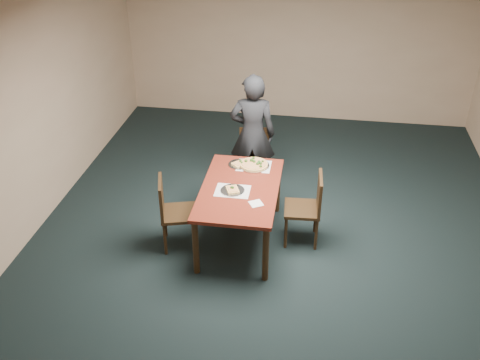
# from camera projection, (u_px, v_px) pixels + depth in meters

# --- Properties ---
(ground) EXTENTS (8.00, 8.00, 0.00)m
(ground) POSITION_uv_depth(u_px,v_px,m) (273.00, 252.00, 6.40)
(ground) COLOR black
(ground) RESTS_ON ground
(room_shell) EXTENTS (8.00, 8.00, 8.00)m
(room_shell) POSITION_uv_depth(u_px,v_px,m) (278.00, 120.00, 5.51)
(room_shell) COLOR tan
(room_shell) RESTS_ON ground
(dining_table) EXTENTS (0.90, 1.50, 0.75)m
(dining_table) POSITION_uv_depth(u_px,v_px,m) (240.00, 194.00, 6.29)
(dining_table) COLOR #5A1B12
(dining_table) RESTS_ON ground
(chair_far) EXTENTS (0.47, 0.47, 0.91)m
(chair_far) POSITION_uv_depth(u_px,v_px,m) (254.00, 157.00, 7.37)
(chair_far) COLOR black
(chair_far) RESTS_ON ground
(chair_left) EXTENTS (0.52, 0.52, 0.91)m
(chair_left) POSITION_uv_depth(u_px,v_px,m) (172.00, 209.00, 6.28)
(chair_left) COLOR black
(chair_left) RESTS_ON ground
(chair_right) EXTENTS (0.44, 0.44, 0.91)m
(chair_right) POSITION_uv_depth(u_px,v_px,m) (309.00, 205.00, 6.35)
(chair_right) COLOR black
(chair_right) RESTS_ON ground
(diner) EXTENTS (0.65, 0.45, 1.70)m
(diner) POSITION_uv_depth(u_px,v_px,m) (252.00, 134.00, 7.22)
(diner) COLOR black
(diner) RESTS_ON ground
(placemat_main) EXTENTS (0.42, 0.32, 0.00)m
(placemat_main) POSITION_uv_depth(u_px,v_px,m) (254.00, 166.00, 6.68)
(placemat_main) COLOR white
(placemat_main) RESTS_ON dining_table
(placemat_near) EXTENTS (0.40, 0.30, 0.00)m
(placemat_near) POSITION_uv_depth(u_px,v_px,m) (233.00, 191.00, 6.18)
(placemat_near) COLOR white
(placemat_near) RESTS_ON dining_table
(pizza_pan) EXTENTS (0.39, 0.39, 0.08)m
(pizza_pan) POSITION_uv_depth(u_px,v_px,m) (254.00, 164.00, 6.67)
(pizza_pan) COLOR silver
(pizza_pan) RESTS_ON dining_table
(slice_plate_near) EXTENTS (0.28, 0.28, 0.06)m
(slice_plate_near) POSITION_uv_depth(u_px,v_px,m) (233.00, 190.00, 6.17)
(slice_plate_near) COLOR silver
(slice_plate_near) RESTS_ON dining_table
(slice_plate_far) EXTENTS (0.28, 0.28, 0.06)m
(slice_plate_far) POSITION_uv_depth(u_px,v_px,m) (239.00, 164.00, 6.70)
(slice_plate_far) COLOR silver
(slice_plate_far) RESTS_ON dining_table
(napkin) EXTENTS (0.19, 0.19, 0.01)m
(napkin) POSITION_uv_depth(u_px,v_px,m) (256.00, 204.00, 5.95)
(napkin) COLOR white
(napkin) RESTS_ON dining_table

